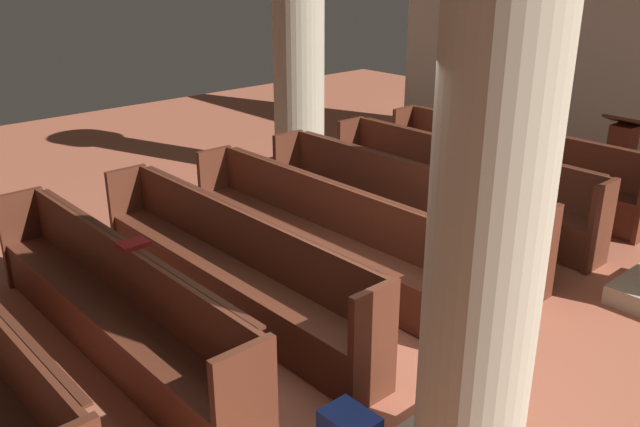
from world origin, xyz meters
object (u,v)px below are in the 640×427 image
at_px(pew_row_4, 229,261).
at_px(hymn_book, 133,244).
at_px(pew_row_5, 113,301).
at_px(lectern, 619,163).
at_px(pew_row_2, 396,203).
at_px(pew_row_3, 321,229).
at_px(pillar_aisle_rear, 491,199).
at_px(pew_row_1, 458,181).
at_px(pew_row_0, 510,163).
at_px(pillar_far_side, 298,46).

distance_m(pew_row_4, hymn_book, 1.01).
xyz_separation_m(pew_row_5, lectern, (0.89, 6.51, -0.03)).
relative_size(pew_row_4, hymn_book, 16.52).
distance_m(pew_row_2, pew_row_3, 1.08).
bearing_deg(pillar_aisle_rear, pew_row_5, -159.93).
bearing_deg(pillar_aisle_rear, pew_row_4, 177.44).
xyz_separation_m(pew_row_3, pillar_aisle_rear, (2.63, -1.20, 1.32)).
xyz_separation_m(pew_row_1, pillar_aisle_rear, (2.63, -3.35, 1.32)).
bearing_deg(lectern, pew_row_5, -97.80).
distance_m(pew_row_0, pillar_far_side, 3.18).
height_order(pillar_far_side, lectern, pillar_far_side).
relative_size(pew_row_2, pillar_aisle_rear, 1.04).
bearing_deg(pew_row_4, pew_row_5, -90.00).
height_order(pew_row_1, lectern, lectern).
bearing_deg(pillar_far_side, pillar_aisle_rear, -30.95).
distance_m(pew_row_0, hymn_book, 5.23).
distance_m(pew_row_3, lectern, 4.45).
xyz_separation_m(pew_row_4, pillar_aisle_rear, (2.63, -0.12, 1.32)).
bearing_deg(pew_row_4, pillar_aisle_rear, -2.56).
relative_size(pew_row_2, pew_row_4, 1.00).
height_order(pew_row_0, pew_row_5, same).
height_order(pew_row_1, pillar_aisle_rear, pillar_aisle_rear).
height_order(pew_row_2, pillar_far_side, pillar_far_side).
xyz_separation_m(pew_row_1, pillar_far_side, (-2.58, -0.23, 1.32)).
xyz_separation_m(pew_row_2, pillar_far_side, (-2.58, 0.85, 1.32)).
distance_m(pew_row_2, pew_row_4, 2.16).
bearing_deg(pew_row_0, pillar_far_side, -153.13).
bearing_deg(pew_row_4, pew_row_0, 90.00).
bearing_deg(hymn_book, pew_row_4, 94.88).
relative_size(pew_row_3, pew_row_5, 1.00).
bearing_deg(pew_row_0, pew_row_1, -90.00).
distance_m(pew_row_3, pillar_aisle_rear, 3.17).
relative_size(pillar_far_side, hymn_book, 15.95).
height_order(pew_row_1, pew_row_4, same).
height_order(pew_row_3, pillar_far_side, pillar_far_side).
bearing_deg(lectern, pillar_aisle_rear, -72.61).
bearing_deg(pew_row_1, pillar_far_side, -174.94).
bearing_deg(pillar_aisle_rear, pillar_far_side, 149.05).
xyz_separation_m(pew_row_2, pew_row_3, (0.00, -1.08, 0.00)).
bearing_deg(pillar_far_side, pew_row_1, 5.06).
height_order(pew_row_1, pew_row_3, same).
distance_m(pew_row_0, pew_row_1, 1.08).
distance_m(pew_row_5, pillar_far_side, 5.01).
height_order(pew_row_3, hymn_book, hymn_book).
relative_size(pew_row_3, pillar_aisle_rear, 1.04).
distance_m(pew_row_5, hymn_book, 0.49).
relative_size(pew_row_4, pew_row_5, 1.00).
height_order(pew_row_2, pew_row_3, same).
bearing_deg(lectern, hymn_book, -97.34).
bearing_deg(pillar_aisle_rear, pew_row_0, 120.69).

